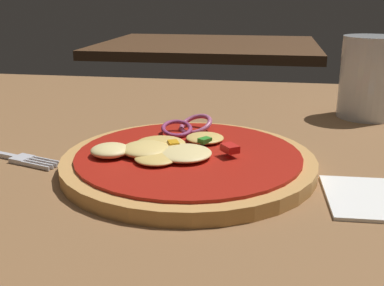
% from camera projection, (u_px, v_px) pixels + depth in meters
% --- Properties ---
extents(dining_table, '(1.16, 0.88, 0.03)m').
position_uv_depth(dining_table, '(228.00, 170.00, 0.49)').
color(dining_table, brown).
rests_on(dining_table, ground).
extents(pizza, '(0.24, 0.24, 0.03)m').
position_uv_depth(pizza, '(186.00, 159.00, 0.45)').
color(pizza, tan).
rests_on(pizza, dining_table).
extents(fork, '(0.16, 0.06, 0.01)m').
position_uv_depth(fork, '(1.00, 155.00, 0.49)').
color(fork, silver).
rests_on(fork, dining_table).
extents(beer_glass, '(0.08, 0.08, 0.11)m').
position_uv_depth(beer_glass, '(369.00, 82.00, 0.63)').
color(beer_glass, silver).
rests_on(beer_glass, dining_table).
extents(background_table, '(0.72, 0.60, 0.03)m').
position_uv_depth(background_table, '(209.00, 47.00, 1.59)').
color(background_table, '#4C301C').
rests_on(background_table, ground).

